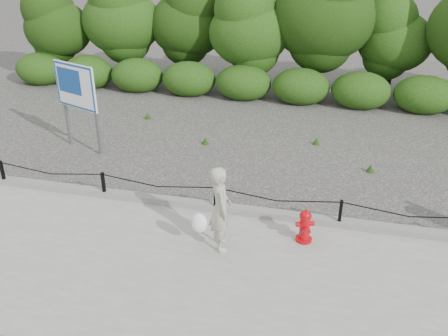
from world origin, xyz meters
TOP-DOWN VIEW (x-y plane):
  - ground at (0.00, 0.00)m, footprint 90.00×90.00m
  - sidewalk at (0.00, -2.00)m, footprint 14.00×4.00m
  - curb at (0.00, 0.05)m, footprint 14.00×0.22m
  - chain_barrier at (0.00, 0.00)m, footprint 10.06×0.06m
  - treeline at (0.84, 8.93)m, footprint 20.08×3.54m
  - fire_hydrant at (1.87, -0.63)m, footprint 0.40×0.40m
  - pedestrian at (0.38, -1.18)m, footprint 0.79×0.70m
  - advertising_sign at (-4.30, 2.38)m, footprint 1.38×0.62m

SIDE VIEW (x-z plane):
  - ground at x=0.00m, z-range 0.00..0.00m
  - sidewalk at x=0.00m, z-range 0.00..0.08m
  - curb at x=0.00m, z-range 0.08..0.22m
  - fire_hydrant at x=1.87m, z-range 0.06..0.73m
  - chain_barrier at x=0.00m, z-range 0.16..0.76m
  - pedestrian at x=0.38m, z-range 0.06..1.68m
  - advertising_sign at x=-4.30m, z-range 0.48..2.83m
  - treeline at x=0.84m, z-range 0.10..4.92m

